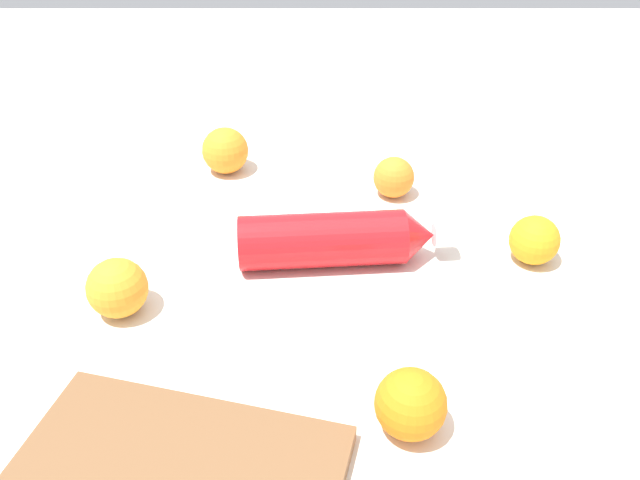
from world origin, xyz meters
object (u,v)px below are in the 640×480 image
(orange_3, at_px, (223,151))
(orange_2, at_px, (115,288))
(orange_0, at_px, (532,240))
(orange_4, at_px, (409,404))
(water_bottle, at_px, (337,239))
(cutting_board, at_px, (177,470))
(orange_1, at_px, (391,177))

(orange_3, bearing_deg, orange_2, -103.64)
(orange_0, xyz_separation_m, orange_4, (-0.19, -0.28, 0.00))
(orange_2, height_order, orange_4, orange_2)
(water_bottle, relative_size, orange_2, 3.93)
(water_bottle, distance_m, orange_0, 0.26)
(water_bottle, bearing_deg, orange_3, 121.09)
(water_bottle, height_order, cutting_board, water_bottle)
(cutting_board, bearing_deg, orange_4, 28.12)
(water_bottle, distance_m, orange_2, 0.28)
(orange_2, height_order, cutting_board, orange_2)
(orange_2, xyz_separation_m, orange_4, (0.33, -0.18, -0.00))
(water_bottle, xyz_separation_m, cutting_board, (-0.15, -0.33, -0.03))
(orange_1, xyz_separation_m, orange_2, (-0.35, -0.27, 0.00))
(orange_4, bearing_deg, orange_1, 86.71)
(orange_4, distance_m, cutting_board, 0.22)
(water_bottle, relative_size, cutting_board, 0.95)
(orange_1, distance_m, cutting_board, 0.56)
(orange_2, bearing_deg, orange_3, 76.36)
(water_bottle, bearing_deg, orange_4, -81.93)
(orange_3, relative_size, cutting_board, 0.25)
(water_bottle, xyz_separation_m, orange_4, (0.06, -0.28, -0.00))
(orange_3, height_order, cutting_board, orange_3)
(cutting_board, bearing_deg, orange_1, 78.44)
(orange_3, xyz_separation_m, orange_4, (0.24, -0.53, -0.00))
(orange_1, xyz_separation_m, orange_3, (-0.27, 0.08, 0.01))
(orange_1, relative_size, orange_2, 0.87)
(water_bottle, height_order, orange_1, water_bottle)
(orange_1, bearing_deg, orange_0, -45.37)
(orange_2, xyz_separation_m, orange_3, (0.09, 0.35, 0.00))
(orange_0, height_order, orange_4, orange_4)
(orange_4, bearing_deg, orange_2, 151.65)
(orange_0, relative_size, cutting_board, 0.22)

